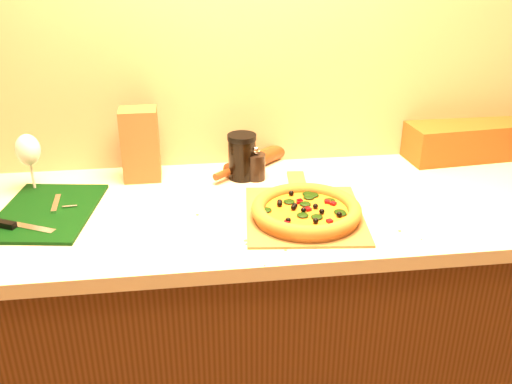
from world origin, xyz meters
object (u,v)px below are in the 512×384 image
at_px(rolling_pin, 257,159).
at_px(wine_glass, 28,151).
at_px(cutting_board, 46,212).
at_px(pizza_peel, 304,213).
at_px(pizza, 306,211).
at_px(pepper_grinder, 256,166).
at_px(dark_jar, 242,156).

distance_m(rolling_pin, wine_glass, 0.71).
xyz_separation_m(cutting_board, wine_glass, (-0.06, 0.16, 0.12)).
bearing_deg(wine_glass, pizza_peel, -18.04).
distance_m(pizza_peel, wine_glass, 0.83).
distance_m(pizza, pepper_grinder, 0.31).
bearing_deg(pepper_grinder, pizza_peel, -68.20).
distance_m(pizza, cutting_board, 0.72).
height_order(pepper_grinder, rolling_pin, pepper_grinder).
relative_size(rolling_pin, wine_glass, 1.73).
height_order(rolling_pin, dark_jar, dark_jar).
relative_size(pizza_peel, dark_jar, 3.42).
height_order(pizza_peel, rolling_pin, rolling_pin).
distance_m(pizza_peel, pizza, 0.04).
distance_m(pizza, rolling_pin, 0.40).
relative_size(cutting_board, pepper_grinder, 3.46).
height_order(pizza, dark_jar, dark_jar).
relative_size(pizza_peel, cutting_board, 1.28).
relative_size(pizza_peel, wine_glass, 2.75).
height_order(pizza_peel, pepper_grinder, pepper_grinder).
bearing_deg(pepper_grinder, cutting_board, -164.97).
bearing_deg(pizza, cutting_board, 170.01).
distance_m(pepper_grinder, wine_glass, 0.68).
relative_size(pepper_grinder, wine_glass, 0.62).
bearing_deg(dark_jar, pizza_peel, -61.98).
bearing_deg(pepper_grinder, dark_jar, 159.94).
relative_size(pizza, wine_glass, 1.66).
bearing_deg(rolling_pin, pepper_grinder, -100.35).
bearing_deg(pizza_peel, cutting_board, 178.73).
bearing_deg(dark_jar, wine_glass, -178.41).
height_order(rolling_pin, wine_glass, wine_glass).
distance_m(cutting_board, pepper_grinder, 0.64).
distance_m(pepper_grinder, dark_jar, 0.05).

